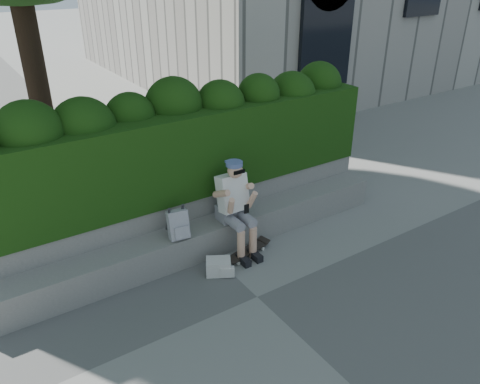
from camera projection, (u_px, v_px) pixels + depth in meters
ground at (257, 297)px, 5.88m from camera, size 80.00×80.00×0.00m
bench_ledge at (207, 237)px, 6.71m from camera, size 6.00×0.45×0.45m
planter_wall at (191, 215)px, 7.00m from camera, size 6.00×0.50×0.75m
hedge at (181, 149)px, 6.73m from camera, size 6.00×1.00×1.20m
person at (235, 204)px, 6.52m from camera, size 0.40×0.76×1.38m
skateboard at (247, 251)px, 6.68m from camera, size 0.75×0.33×0.08m
backpack_plaid at (178, 225)px, 6.21m from camera, size 0.28×0.18×0.39m
backpack_ground at (218, 267)px, 6.28m from camera, size 0.40×0.36×0.21m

